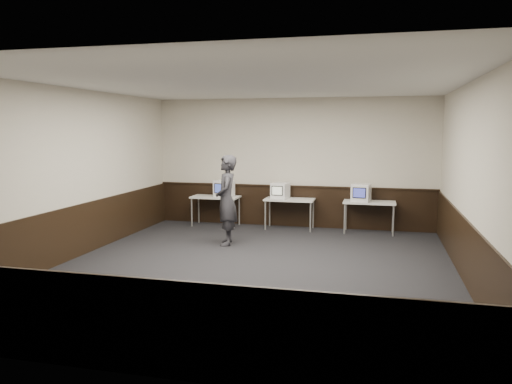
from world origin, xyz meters
TOP-DOWN VIEW (x-y plane):
  - floor at (0.00, 0.00)m, footprint 8.00×8.00m
  - ceiling at (0.00, 0.00)m, footprint 8.00×8.00m
  - back_wall at (0.00, 4.00)m, footprint 7.00×0.00m
  - front_wall at (0.00, -4.00)m, footprint 7.00×0.00m
  - left_wall at (-3.50, 0.00)m, footprint 0.00×8.00m
  - right_wall at (3.50, 0.00)m, footprint 0.00×8.00m
  - wainscot_back at (0.00, 3.98)m, footprint 6.98×0.04m
  - wainscot_front at (0.00, -3.98)m, footprint 6.98×0.04m
  - wainscot_left at (-3.48, 0.00)m, footprint 0.04×7.98m
  - wainscot_right at (3.48, 0.00)m, footprint 0.04×7.98m
  - wainscot_rail at (0.00, 3.96)m, footprint 6.98×0.06m
  - desk_left at (-1.90, 3.60)m, footprint 1.20×0.60m
  - desk_center at (0.00, 3.60)m, footprint 1.20×0.60m
  - desk_right at (1.90, 3.60)m, footprint 1.20×0.60m
  - emac_left at (-1.68, 3.61)m, footprint 0.49×0.50m
  - emac_center at (-0.24, 3.62)m, footprint 0.45×0.46m
  - emac_right at (1.70, 3.55)m, footprint 0.47×0.50m
  - person at (-1.00, 1.66)m, footprint 0.63×0.79m

SIDE VIEW (x-z plane):
  - floor at x=0.00m, z-range 0.00..0.00m
  - wainscot_back at x=0.00m, z-range 0.00..1.00m
  - wainscot_front at x=0.00m, z-range 0.00..1.00m
  - wainscot_left at x=-3.48m, z-range 0.00..1.00m
  - wainscot_right at x=3.48m, z-range 0.00..1.00m
  - desk_left at x=-1.90m, z-range 0.30..1.05m
  - desk_center at x=0.00m, z-range 0.30..1.05m
  - desk_right at x=1.90m, z-range 0.30..1.05m
  - emac_center at x=-0.24m, z-range 0.75..1.13m
  - person at x=-1.00m, z-range 0.00..1.90m
  - emac_left at x=-1.68m, z-range 0.75..1.16m
  - emac_right at x=1.70m, z-range 0.75..1.16m
  - wainscot_rail at x=0.00m, z-range 1.00..1.04m
  - back_wall at x=0.00m, z-range -1.90..5.10m
  - front_wall at x=0.00m, z-range -1.90..5.10m
  - left_wall at x=-3.50m, z-range -2.40..5.60m
  - right_wall at x=3.50m, z-range -2.40..5.60m
  - ceiling at x=0.00m, z-range 3.20..3.20m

